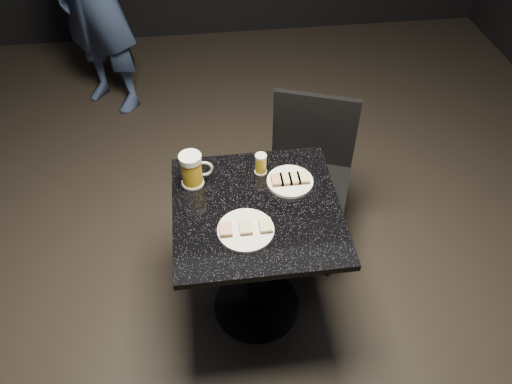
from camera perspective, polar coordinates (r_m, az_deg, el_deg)
floor at (r=2.67m, az=0.06°, el=-12.85°), size 6.00×6.00×0.00m
plate_large at (r=1.98m, az=-1.18°, el=-4.39°), size 0.23×0.23×0.01m
plate_small at (r=2.18m, az=3.90°, el=1.21°), size 0.20×0.20×0.01m
table at (r=2.26m, az=0.06°, el=-5.97°), size 0.70×0.70×0.75m
beer_mug at (r=2.14m, az=-7.30°, el=2.55°), size 0.14×0.10×0.16m
beer_tumbler at (r=2.20m, az=0.56°, el=3.25°), size 0.06×0.06×0.10m
chair at (r=2.62m, az=5.97°, el=2.46°), size 0.56×0.56×0.89m
canapes_on_plate_large at (r=1.97m, az=-1.19°, el=-4.08°), size 0.21×0.07×0.02m
canapes_on_plate_small at (r=2.17m, az=3.92°, el=1.53°), size 0.16×0.07×0.02m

